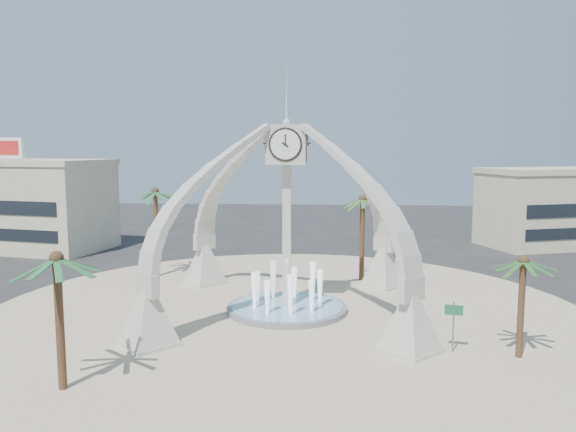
# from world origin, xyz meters

# --- Properties ---
(ground) EXTENTS (140.00, 140.00, 0.00)m
(ground) POSITION_xyz_m (0.00, 0.00, 0.00)
(ground) COLOR #282828
(ground) RESTS_ON ground
(plaza) EXTENTS (40.00, 40.00, 0.06)m
(plaza) POSITION_xyz_m (0.00, 0.00, 0.03)
(plaza) COLOR beige
(plaza) RESTS_ON ground
(clock_tower) EXTENTS (17.94, 17.94, 16.30)m
(clock_tower) POSITION_xyz_m (-0.00, -0.00, 6.49)
(clock_tower) COLOR beige
(clock_tower) RESTS_ON ground
(fountain) EXTENTS (8.00, 8.00, 3.62)m
(fountain) POSITION_xyz_m (0.00, 0.00, 0.29)
(fountain) COLOR gray
(fountain) RESTS_ON ground
(building_nw) EXTENTS (23.75, 13.73, 11.90)m
(building_nw) POSITION_xyz_m (-32.00, 22.00, 4.83)
(building_nw) COLOR beige
(building_nw) RESTS_ON ground
(building_ne) EXTENTS (21.87, 14.17, 8.60)m
(building_ne) POSITION_xyz_m (30.00, 28.00, 4.31)
(building_ne) COLOR beige
(building_ne) RESTS_ON ground
(palm_east) EXTENTS (4.14, 4.14, 5.83)m
(palm_east) POSITION_xyz_m (12.62, -7.40, 5.08)
(palm_east) COLOR brown
(palm_east) RESTS_ON ground
(palm_west) EXTENTS (4.85, 4.85, 8.01)m
(palm_west) POSITION_xyz_m (-11.65, 9.41, 7.11)
(palm_west) COLOR brown
(palm_west) RESTS_ON ground
(palm_north) EXTENTS (4.67, 4.67, 7.54)m
(palm_north) POSITION_xyz_m (5.48, 9.17, 6.63)
(palm_north) COLOR brown
(palm_north) RESTS_ON ground
(palm_south) EXTENTS (5.03, 5.03, 6.81)m
(palm_south) POSITION_xyz_m (-9.22, -12.79, 5.96)
(palm_south) COLOR brown
(palm_south) RESTS_ON ground
(street_sign) EXTENTS (1.01, 0.25, 2.80)m
(street_sign) POSITION_xyz_m (9.35, -6.88, 2.00)
(street_sign) COLOR slate
(street_sign) RESTS_ON ground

